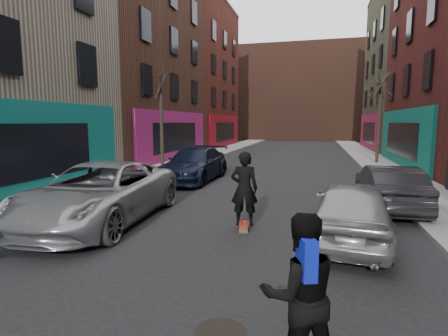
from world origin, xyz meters
The scene contains 14 objects.
sidewalk_left centered at (-6.25, 30.00, 0.07)m, with size 2.50×84.00×0.13m, color gray.
sidewalk_right centered at (6.25, 30.00, 0.07)m, with size 2.50×84.00×0.13m, color gray.
buildings_left centered at (-13.50, 16.00, 8.25)m, with size 12.00×56.00×16.50m, color #592419.
building_far centered at (0.00, 56.00, 7.00)m, with size 40.00×10.00×14.00m, color #47281E.
tree_left_far centered at (-6.20, 18.00, 3.38)m, with size 2.00×2.00×6.50m, color black, non-canonical shape.
tree_right_far centered at (6.20, 24.00, 3.53)m, with size 2.00×2.00×6.80m, color black, non-canonical shape.
parked_left_far centered at (-3.38, 7.84, 0.82)m, with size 2.71×5.88×1.63m, color #96989E.
parked_left_end centered at (-3.20, 15.07, 0.77)m, with size 2.16×5.32×1.54m, color black.
parked_right_far centered at (3.20, 8.00, 0.72)m, with size 1.71×4.25×1.45m, color gray.
parked_right_end centered at (4.60, 11.40, 0.70)m, with size 1.48×4.26×1.40m, color black.
skateboard centered at (0.59, 8.23, 0.05)m, with size 0.22×0.80×0.10m, color brown.
skateboarder centered at (0.59, 8.23, 1.06)m, with size 0.70×0.46×1.92m, color black.
pedestrian centered at (2.22, 3.23, 0.92)m, with size 1.06×0.95×1.82m.
manhole centered at (1.20, 3.69, 0.01)m, with size 0.70×0.70×0.01m, color black.
Camera 1 is at (2.33, -0.41, 2.75)m, focal length 28.00 mm.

